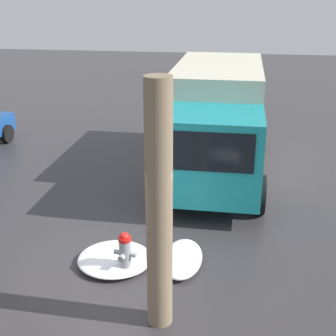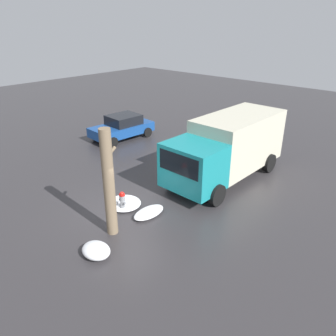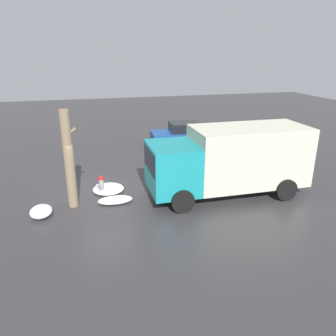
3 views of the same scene
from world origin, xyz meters
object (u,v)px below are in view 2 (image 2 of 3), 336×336
object	(u,v)px
fire_hydrant	(122,201)
tree_trunk	(109,184)
parked_car	(122,127)
pedestrian	(197,168)
delivery_truck	(228,146)

from	to	relation	value
fire_hydrant	tree_trunk	distance (m)	2.05
fire_hydrant	parked_car	xyz separation A→B (m)	(5.64, 6.64, 0.30)
pedestrian	parked_car	distance (m)	7.80
tree_trunk	parked_car	bearing A→B (deg)	47.65
fire_hydrant	tree_trunk	world-z (taller)	tree_trunk
pedestrian	parked_car	world-z (taller)	pedestrian
delivery_truck	parked_car	bearing A→B (deg)	-2.08
tree_trunk	parked_car	distance (m)	10.15
tree_trunk	pedestrian	distance (m)	4.78
pedestrian	parked_car	xyz separation A→B (m)	(2.12, 7.50, -0.17)
fire_hydrant	pedestrian	distance (m)	3.65
fire_hydrant	parked_car	world-z (taller)	parked_car
fire_hydrant	tree_trunk	xyz separation A→B (m)	(-1.15, -0.82, 1.48)
delivery_truck	parked_car	xyz separation A→B (m)	(0.37, 7.92, -0.83)
fire_hydrant	parked_car	bearing A→B (deg)	-120.45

